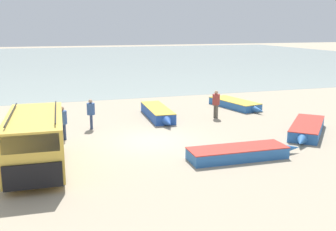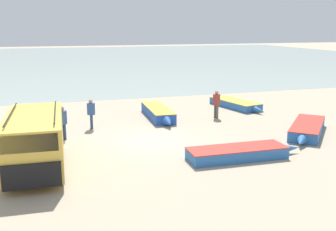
% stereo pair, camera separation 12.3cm
% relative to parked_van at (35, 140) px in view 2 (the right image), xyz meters
% --- Properties ---
extents(ground_plane, '(200.00, 200.00, 0.00)m').
position_rel_parked_van_xyz_m(ground_plane, '(5.53, 2.52, -1.25)').
color(ground_plane, tan).
extents(sea_water, '(120.00, 80.00, 0.01)m').
position_rel_parked_van_xyz_m(sea_water, '(5.53, 54.52, -1.25)').
color(sea_water, '#99A89E').
rests_on(sea_water, ground_plane).
extents(parked_van, '(2.34, 5.45, 2.41)m').
position_rel_parked_van_xyz_m(parked_van, '(0.00, 0.00, 0.00)').
color(parked_van, gold).
rests_on(parked_van, ground_plane).
extents(fishing_rowboat_0, '(1.46, 5.44, 0.66)m').
position_rel_parked_van_xyz_m(fishing_rowboat_0, '(7.22, 7.31, -0.92)').
color(fishing_rowboat_0, '#234CA3').
rests_on(fishing_rowboat_0, ground_plane).
extents(fishing_rowboat_1, '(4.43, 4.72, 0.58)m').
position_rel_parked_van_xyz_m(fishing_rowboat_1, '(13.85, 1.30, -0.96)').
color(fishing_rowboat_1, '#2D66AD').
rests_on(fishing_rowboat_1, ground_plane).
extents(fishing_rowboat_2, '(5.38, 1.46, 0.53)m').
position_rel_parked_van_xyz_m(fishing_rowboat_2, '(8.56, -1.20, -0.99)').
color(fishing_rowboat_2, '#2D66AD').
rests_on(fishing_rowboat_2, ground_plane).
extents(fishing_rowboat_4, '(2.42, 5.11, 0.53)m').
position_rel_parked_van_xyz_m(fishing_rowboat_4, '(13.44, 8.84, -0.99)').
color(fishing_rowboat_4, '#2D66AD').
rests_on(fishing_rowboat_4, ground_plane).
extents(fisherman_0, '(0.46, 0.46, 1.76)m').
position_rel_parked_van_xyz_m(fisherman_0, '(10.75, 6.31, -0.20)').
color(fisherman_0, '#5B564C').
rests_on(fisherman_0, ground_plane).
extents(fisherman_1, '(0.45, 0.45, 1.71)m').
position_rel_parked_van_xyz_m(fisherman_1, '(2.87, 5.95, -0.23)').
color(fisherman_1, navy).
rests_on(fisherman_1, ground_plane).
extents(fisherman_2, '(0.46, 0.46, 1.77)m').
position_rel_parked_van_xyz_m(fisherman_2, '(1.22, 4.07, -0.20)').
color(fisherman_2, navy).
rests_on(fisherman_2, ground_plane).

